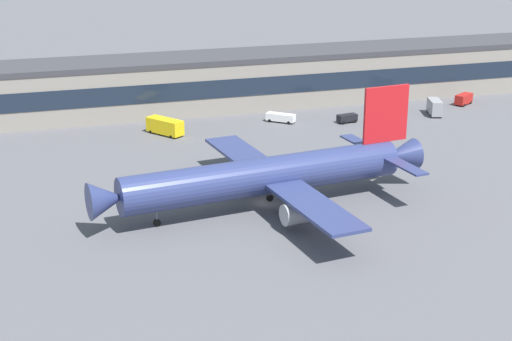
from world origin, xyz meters
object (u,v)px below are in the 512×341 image
at_px(belt_loader, 281,117).
at_px(stair_truck, 435,107).
at_px(airliner, 269,175).
at_px(crew_van, 464,99).
at_px(fuel_truck, 166,126).
at_px(follow_me_car, 347,118).

xyz_separation_m(belt_loader, stair_truck, (35.17, -4.36, 0.83)).
height_order(airliner, crew_van, airliner).
relative_size(airliner, belt_loader, 8.99).
bearing_deg(stair_truck, airliner, -141.47).
distance_m(airliner, fuel_truck, 45.66).
xyz_separation_m(belt_loader, follow_me_car, (13.78, -4.44, -0.06)).
relative_size(belt_loader, stair_truck, 0.96).
relative_size(airliner, fuel_truck, 6.52).
height_order(follow_me_car, crew_van, crew_van).
xyz_separation_m(belt_loader, crew_van, (46.75, 2.14, 0.31)).
xyz_separation_m(airliner, follow_me_car, (31.92, 42.36, -4.31)).
bearing_deg(airliner, follow_me_car, 53.00).
xyz_separation_m(airliner, crew_van, (64.89, 48.95, -3.94)).
xyz_separation_m(airliner, fuel_truck, (-7.85, 44.84, -3.52)).
bearing_deg(stair_truck, crew_van, 29.32).
relative_size(stair_truck, crew_van, 1.16).
bearing_deg(belt_loader, airliner, -111.18).
xyz_separation_m(follow_me_car, crew_van, (32.97, 6.58, 0.37)).
distance_m(fuel_truck, follow_me_car, 39.85).
relative_size(airliner, crew_van, 9.94).
height_order(fuel_truck, follow_me_car, fuel_truck).
distance_m(belt_loader, follow_me_car, 14.48).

